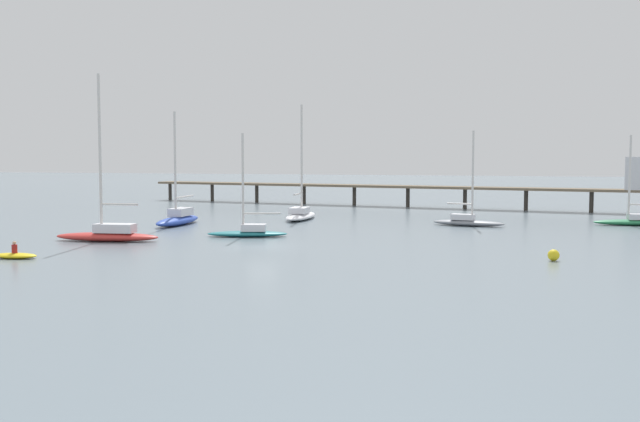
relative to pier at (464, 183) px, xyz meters
The scene contains 10 objects.
ground_plane 45.03m from the pier, 104.23° to the right, with size 400.00×400.00×0.00m, color slate.
pier is the anchor object (origin of this frame).
sailboat_blue 38.80m from the pier, 129.87° to the right, with size 2.40×8.59×10.94m.
sailboat_gray 23.24m from the pier, 84.19° to the right, with size 7.13×2.78×9.09m.
sailboat_green 25.44m from the pier, 45.65° to the right, with size 7.42×2.60×8.70m.
sailboat_red 49.70m from the pier, 118.73° to the right, with size 8.59×3.28×13.08m.
sailboat_white 25.85m from the pier, 126.15° to the right, with size 3.13×9.05×12.07m.
sailboat_teal 40.25m from the pier, 111.07° to the right, with size 6.90×3.65×8.57m.
dinghy_yellow 59.08m from the pier, 114.49° to the right, with size 3.18×1.73×1.14m.
mooring_buoy_near 46.27m from the pier, 78.09° to the right, with size 0.74×0.74×0.74m, color yellow.
Camera 1 is at (18.95, -50.26, 6.73)m, focal length 40.95 mm.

